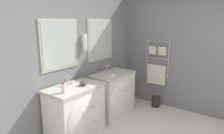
{
  "coord_description": "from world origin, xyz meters",
  "views": [
    {
      "loc": [
        -2.15,
        -0.6,
        1.91
      ],
      "look_at": [
        0.58,
        1.43,
        1.12
      ],
      "focal_mm": 32.0,
      "sensor_mm": 36.0,
      "label": 1
    }
  ],
  "objects_px": {
    "vanity_left": "(77,111)",
    "vanity_right": "(114,94)",
    "amenity_bowl": "(83,83)",
    "toiletry_bottle": "(63,88)",
    "waste_bin": "(156,101)"
  },
  "relations": [
    {
      "from": "toiletry_bottle",
      "to": "waste_bin",
      "type": "relative_size",
      "value": 0.69
    },
    {
      "from": "vanity_left",
      "to": "amenity_bowl",
      "type": "xyz_separation_m",
      "value": [
        0.12,
        -0.05,
        0.47
      ]
    },
    {
      "from": "vanity_left",
      "to": "amenity_bowl",
      "type": "relative_size",
      "value": 7.26
    },
    {
      "from": "amenity_bowl",
      "to": "waste_bin",
      "type": "height_order",
      "value": "amenity_bowl"
    },
    {
      "from": "amenity_bowl",
      "to": "waste_bin",
      "type": "distance_m",
      "value": 2.0
    },
    {
      "from": "vanity_right",
      "to": "amenity_bowl",
      "type": "distance_m",
      "value": 1.04
    },
    {
      "from": "vanity_left",
      "to": "toiletry_bottle",
      "type": "bearing_deg",
      "value": -169.03
    },
    {
      "from": "vanity_right",
      "to": "amenity_bowl",
      "type": "relative_size",
      "value": 7.26
    },
    {
      "from": "vanity_right",
      "to": "vanity_left",
      "type": "bearing_deg",
      "value": 180.0
    },
    {
      "from": "vanity_left",
      "to": "vanity_right",
      "type": "bearing_deg",
      "value": 0.0
    },
    {
      "from": "vanity_right",
      "to": "toiletry_bottle",
      "type": "xyz_separation_m",
      "value": [
        -1.34,
        -0.06,
        0.51
      ]
    },
    {
      "from": "vanity_left",
      "to": "toiletry_bottle",
      "type": "relative_size",
      "value": 5.73
    },
    {
      "from": "vanity_right",
      "to": "waste_bin",
      "type": "distance_m",
      "value": 1.07
    },
    {
      "from": "waste_bin",
      "to": "vanity_right",
      "type": "bearing_deg",
      "value": 145.89
    },
    {
      "from": "vanity_left",
      "to": "waste_bin",
      "type": "relative_size",
      "value": 3.96
    }
  ]
}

